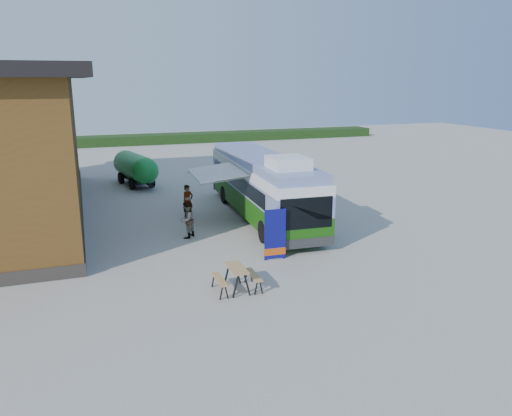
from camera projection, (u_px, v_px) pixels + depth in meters
name	position (u px, v px, depth m)	size (l,w,h in m)	color
ground	(255.00, 256.00, 20.16)	(100.00, 100.00, 0.00)	#BCB7AD
hedge	(211.00, 137.00, 57.30)	(40.00, 3.00, 1.00)	#264419
bus	(262.00, 184.00, 25.35)	(3.12, 12.14, 3.70)	#286911
awning	(221.00, 169.00, 24.34)	(2.64, 4.06, 0.50)	white
banner	(275.00, 239.00, 19.58)	(0.90, 0.21, 2.06)	navy
picnic_table	(237.00, 273.00, 16.73)	(1.47, 1.31, 0.83)	#A8874F
person_a	(188.00, 201.00, 25.62)	(0.62, 0.41, 1.71)	#999999
person_b	(187.00, 220.00, 22.30)	(0.81, 0.63, 1.66)	#999999
slurry_tanker	(135.00, 167.00, 33.28)	(2.55, 5.69, 2.14)	#1A9034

